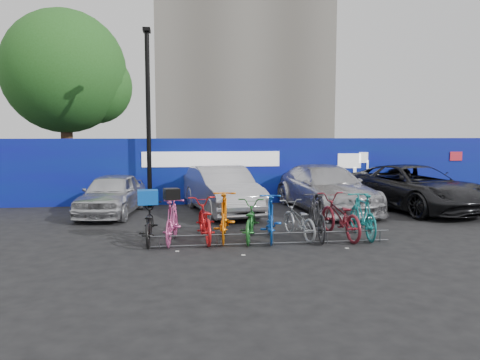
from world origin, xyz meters
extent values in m
plane|color=black|center=(0.00, 0.00, 0.00)|extent=(100.00, 100.00, 0.00)
cube|color=navy|center=(0.00, 6.00, 1.20)|extent=(22.00, 0.15, 2.40)
cube|color=white|center=(-1.00, 5.90, 1.65)|extent=(5.00, 0.02, 0.55)
cube|color=white|center=(4.20, 5.90, 1.55)|extent=(1.20, 0.02, 0.90)
cube|color=red|center=(8.50, 5.90, 1.70)|extent=(0.50, 0.02, 0.35)
cylinder|color=#382314|center=(-7.00, 10.00, 2.00)|extent=(0.50, 0.50, 4.00)
sphere|color=#22541A|center=(-7.00, 10.00, 5.20)|extent=(5.20, 5.20, 5.20)
sphere|color=#22541A|center=(-5.80, 10.30, 4.60)|extent=(3.20, 3.20, 3.20)
cylinder|color=black|center=(-3.20, 5.40, 3.00)|extent=(0.16, 0.16, 6.00)
cube|color=black|center=(-3.20, 5.40, 6.05)|extent=(0.25, 0.50, 0.12)
cylinder|color=#595B60|center=(0.00, -0.60, 0.28)|extent=(5.60, 0.03, 0.03)
cylinder|color=#595B60|center=(0.00, -0.60, 0.05)|extent=(5.60, 0.03, 0.03)
cylinder|color=#595B60|center=(-2.60, -0.60, 0.14)|extent=(0.03, 0.03, 0.28)
cylinder|color=#595B60|center=(-1.30, -0.60, 0.14)|extent=(0.03, 0.03, 0.28)
cylinder|color=#595B60|center=(0.00, -0.60, 0.14)|extent=(0.03, 0.03, 0.28)
cylinder|color=#595B60|center=(1.30, -0.60, 0.14)|extent=(0.03, 0.03, 0.28)
cylinder|color=#595B60|center=(2.60, -0.60, 0.14)|extent=(0.03, 0.03, 0.28)
imported|color=silver|center=(-4.29, 4.04, 0.66)|extent=(2.10, 4.07, 1.33)
imported|color=#B2B1B7|center=(-0.80, 3.91, 0.76)|extent=(2.50, 4.84, 1.52)
imported|color=#B7B7BC|center=(2.72, 4.06, 0.75)|extent=(2.85, 5.45, 1.51)
imported|color=black|center=(5.71, 3.79, 0.76)|extent=(3.67, 5.87, 1.51)
imported|color=black|center=(-2.88, 0.00, 0.46)|extent=(0.66, 1.78, 0.92)
imported|color=#CA4989|center=(-2.32, -0.06, 0.52)|extent=(0.71, 1.78, 1.04)
imported|color=red|center=(-1.55, 0.07, 0.50)|extent=(0.81, 1.96, 1.01)
imported|color=orange|center=(-1.07, 0.07, 0.59)|extent=(0.79, 2.02, 1.18)
imported|color=#1E6824|center=(-0.46, -0.01, 0.48)|extent=(1.00, 1.91, 0.95)
imported|color=#1046AC|center=(0.04, -0.08, 0.56)|extent=(0.82, 1.93, 1.12)
imported|color=#93979B|center=(0.76, 0.04, 0.45)|extent=(0.94, 1.82, 0.91)
imported|color=#232325|center=(1.18, -0.10, 0.57)|extent=(0.68, 1.92, 1.13)
imported|color=maroon|center=(1.79, -0.02, 0.54)|extent=(0.99, 2.13, 1.08)
imported|color=#167E80|center=(2.36, -0.07, 0.56)|extent=(0.60, 1.88, 1.12)
cube|color=#0949B3|center=(-2.88, 0.00, 1.09)|extent=(0.50, 0.40, 0.34)
cube|color=black|center=(-2.32, -0.06, 1.17)|extent=(0.41, 0.39, 0.26)
camera|label=1|loc=(-2.08, -11.05, 2.59)|focal=35.00mm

